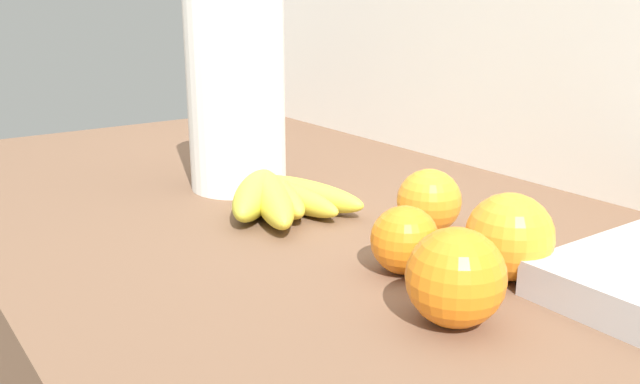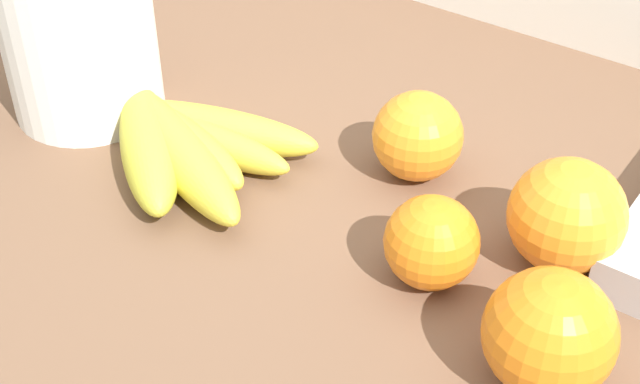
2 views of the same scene
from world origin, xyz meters
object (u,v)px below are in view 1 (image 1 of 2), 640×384
at_px(banana_bunch, 276,195).
at_px(orange_back_left, 509,237).
at_px(paper_towel_roll, 236,84).
at_px(orange_front, 429,201).
at_px(orange_back_right, 405,240).
at_px(orange_center, 456,277).

bearing_deg(banana_bunch, orange_back_left, 12.82).
bearing_deg(paper_towel_roll, orange_front, 16.29).
height_order(banana_bunch, orange_back_right, orange_back_right).
bearing_deg(orange_back_right, banana_bunch, 179.59).
bearing_deg(paper_towel_roll, banana_bunch, -7.03).
bearing_deg(orange_center, orange_back_left, 108.46).
bearing_deg(orange_back_right, orange_center, -20.64).
bearing_deg(orange_front, orange_back_right, -54.76).
xyz_separation_m(orange_front, orange_center, (0.17, -0.13, 0.00)).
height_order(orange_front, orange_center, orange_center).
bearing_deg(paper_towel_roll, orange_back_left, 7.20).
bearing_deg(paper_towel_roll, orange_center, -6.86).
bearing_deg(orange_back_left, banana_bunch, -167.18).
height_order(banana_bunch, paper_towel_roll, paper_towel_roll).
bearing_deg(banana_bunch, orange_front, 31.02).
relative_size(orange_back_right, orange_back_left, 0.80).
relative_size(orange_center, paper_towel_roll, 0.26).
bearing_deg(banana_bunch, orange_center, -6.79).
bearing_deg(orange_center, paper_towel_roll, 173.14).
distance_m(banana_bunch, orange_back_left, 0.30).
bearing_deg(orange_front, orange_back_left, -12.45).
relative_size(banana_bunch, orange_back_right, 3.19).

